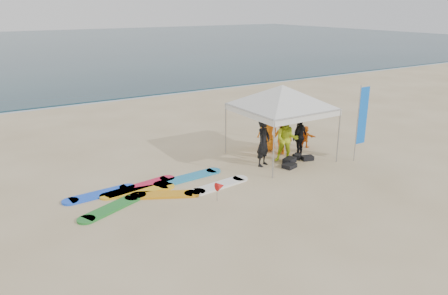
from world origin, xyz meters
TOP-DOWN VIEW (x-y plane):
  - ground at (0.00, 0.00)m, footprint 120.00×120.00m
  - ocean at (0.00, 60.00)m, footprint 160.00×84.00m
  - shoreline_foam at (0.00, 18.20)m, footprint 160.00×1.20m
  - person_black_a at (2.38, 2.97)m, footprint 0.81×0.70m
  - person_yellow at (3.41, 2.81)m, footprint 1.17×1.13m
  - person_orange_a at (3.85, 3.70)m, footprint 1.13×0.82m
  - person_black_b at (4.31, 3.07)m, footprint 1.08×0.73m
  - person_orange_b at (3.67, 4.37)m, footprint 0.99×0.74m
  - person_seated at (5.36, 3.86)m, footprint 0.59×0.94m
  - canopy_tent at (3.53, 3.36)m, footprint 4.59×4.59m
  - feather_flag at (6.07, 1.45)m, footprint 0.52×0.04m
  - marker_pennant at (-0.72, 1.11)m, footprint 0.28×0.28m
  - gear_pile at (3.61, 2.51)m, footprint 1.74×1.09m
  - surfboard_spread at (-2.28, 2.93)m, footprint 5.75×2.17m

SIDE VIEW (x-z plane):
  - ground at x=0.00m, z-range 0.00..0.00m
  - shoreline_foam at x=0.00m, z-range 0.00..0.01m
  - surfboard_spread at x=-2.28m, z-range 0.00..0.07m
  - ocean at x=0.00m, z-range 0.00..0.08m
  - gear_pile at x=3.61m, z-range -0.01..0.21m
  - person_seated at x=5.36m, z-range 0.00..0.97m
  - marker_pennant at x=-0.72m, z-range 0.18..0.81m
  - person_orange_a at x=3.85m, z-range 0.00..1.58m
  - person_black_b at x=4.31m, z-range 0.00..1.70m
  - person_orange_b at x=3.67m, z-range 0.00..1.83m
  - person_black_a at x=2.38m, z-range 0.00..1.89m
  - person_yellow at x=3.41m, z-range 0.00..1.89m
  - feather_flag at x=6.07m, z-range 0.27..3.35m
  - canopy_tent at x=3.53m, z-range 1.29..4.75m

